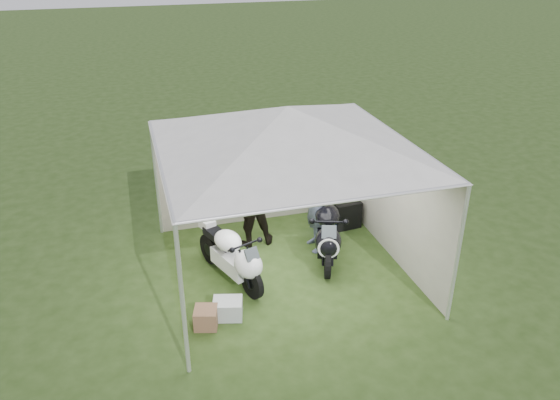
{
  "coord_description": "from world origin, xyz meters",
  "views": [
    {
      "loc": [
        -2.38,
        -7.78,
        5.4
      ],
      "look_at": [
        -0.02,
        0.35,
        1.23
      ],
      "focal_mm": 35.0,
      "sensor_mm": 36.0,
      "label": 1
    }
  ],
  "objects_px": {
    "equipment_box": "(345,213)",
    "crate_1": "(206,318)",
    "person_dark_jacket": "(250,200)",
    "person_blue_jacket": "(317,202)",
    "motorcycle_white": "(233,255)",
    "canopy_tent": "(287,132)",
    "motorcycle_black": "(327,231)",
    "paddock_stand": "(325,226)",
    "crate_0": "(228,309)"
  },
  "relations": [
    {
      "from": "motorcycle_black",
      "to": "person_dark_jacket",
      "type": "distance_m",
      "value": 1.56
    },
    {
      "from": "motorcycle_white",
      "to": "paddock_stand",
      "type": "bearing_deg",
      "value": 8.06
    },
    {
      "from": "motorcycle_black",
      "to": "canopy_tent",
      "type": "bearing_deg",
      "value": -149.86
    },
    {
      "from": "motorcycle_black",
      "to": "crate_0",
      "type": "xyz_separation_m",
      "value": [
        -2.07,
        -1.18,
        -0.41
      ]
    },
    {
      "from": "equipment_box",
      "to": "crate_1",
      "type": "distance_m",
      "value": 4.0
    },
    {
      "from": "equipment_box",
      "to": "crate_0",
      "type": "distance_m",
      "value": 3.63
    },
    {
      "from": "person_dark_jacket",
      "to": "crate_0",
      "type": "relative_size",
      "value": 4.0
    },
    {
      "from": "paddock_stand",
      "to": "canopy_tent",
      "type": "bearing_deg",
      "value": -137.29
    },
    {
      "from": "person_dark_jacket",
      "to": "crate_1",
      "type": "xyz_separation_m",
      "value": [
        -1.23,
        -2.25,
        -0.75
      ]
    },
    {
      "from": "canopy_tent",
      "to": "crate_0",
      "type": "xyz_separation_m",
      "value": [
        -1.25,
        -1.02,
        -2.43
      ]
    },
    {
      "from": "motorcycle_white",
      "to": "canopy_tent",
      "type": "bearing_deg",
      "value": -14.58
    },
    {
      "from": "motorcycle_black",
      "to": "equipment_box",
      "type": "xyz_separation_m",
      "value": [
        0.79,
        1.05,
        -0.28
      ]
    },
    {
      "from": "equipment_box",
      "to": "motorcycle_white",
      "type": "bearing_deg",
      "value": -152.93
    },
    {
      "from": "motorcycle_white",
      "to": "crate_1",
      "type": "height_order",
      "value": "motorcycle_white"
    },
    {
      "from": "person_dark_jacket",
      "to": "crate_1",
      "type": "height_order",
      "value": "person_dark_jacket"
    },
    {
      "from": "person_dark_jacket",
      "to": "canopy_tent",
      "type": "bearing_deg",
      "value": 110.1
    },
    {
      "from": "equipment_box",
      "to": "crate_1",
      "type": "bearing_deg",
      "value": -143.76
    },
    {
      "from": "crate_1",
      "to": "canopy_tent",
      "type": "bearing_deg",
      "value": 35.43
    },
    {
      "from": "crate_0",
      "to": "crate_1",
      "type": "bearing_deg",
      "value": -160.28
    },
    {
      "from": "canopy_tent",
      "to": "person_dark_jacket",
      "type": "distance_m",
      "value": 2.04
    },
    {
      "from": "motorcycle_white",
      "to": "person_blue_jacket",
      "type": "height_order",
      "value": "person_blue_jacket"
    },
    {
      "from": "motorcycle_black",
      "to": "person_dark_jacket",
      "type": "relative_size",
      "value": 1.09
    },
    {
      "from": "crate_1",
      "to": "paddock_stand",
      "type": "bearing_deg",
      "value": 38.6
    },
    {
      "from": "motorcycle_white",
      "to": "crate_0",
      "type": "distance_m",
      "value": 1.03
    },
    {
      "from": "person_blue_jacket",
      "to": "crate_0",
      "type": "distance_m",
      "value": 2.68
    },
    {
      "from": "paddock_stand",
      "to": "crate_0",
      "type": "distance_m",
      "value": 3.14
    },
    {
      "from": "paddock_stand",
      "to": "person_blue_jacket",
      "type": "relative_size",
      "value": 0.22
    },
    {
      "from": "paddock_stand",
      "to": "equipment_box",
      "type": "relative_size",
      "value": 0.76
    },
    {
      "from": "canopy_tent",
      "to": "motorcycle_black",
      "type": "xyz_separation_m",
      "value": [
        0.82,
        0.16,
        -2.01
      ]
    },
    {
      "from": "canopy_tent",
      "to": "equipment_box",
      "type": "bearing_deg",
      "value": 37.04
    },
    {
      "from": "equipment_box",
      "to": "canopy_tent",
      "type": "bearing_deg",
      "value": -142.96
    },
    {
      "from": "person_dark_jacket",
      "to": "crate_1",
      "type": "relative_size",
      "value": 5.23
    },
    {
      "from": "canopy_tent",
      "to": "paddock_stand",
      "type": "relative_size",
      "value": 13.36
    },
    {
      "from": "crate_0",
      "to": "crate_1",
      "type": "xyz_separation_m",
      "value": [
        -0.36,
        -0.13,
        0.0
      ]
    },
    {
      "from": "equipment_box",
      "to": "crate_1",
      "type": "relative_size",
      "value": 1.62
    },
    {
      "from": "person_dark_jacket",
      "to": "crate_0",
      "type": "height_order",
      "value": "person_dark_jacket"
    },
    {
      "from": "paddock_stand",
      "to": "equipment_box",
      "type": "bearing_deg",
      "value": 20.03
    },
    {
      "from": "motorcycle_white",
      "to": "crate_0",
      "type": "bearing_deg",
      "value": -128.01
    },
    {
      "from": "person_dark_jacket",
      "to": "equipment_box",
      "type": "relative_size",
      "value": 3.24
    },
    {
      "from": "motorcycle_white",
      "to": "crate_1",
      "type": "distance_m",
      "value": 1.29
    },
    {
      "from": "motorcycle_white",
      "to": "paddock_stand",
      "type": "height_order",
      "value": "motorcycle_white"
    },
    {
      "from": "equipment_box",
      "to": "person_blue_jacket",
      "type": "bearing_deg",
      "value": -142.18
    },
    {
      "from": "person_dark_jacket",
      "to": "person_blue_jacket",
      "type": "xyz_separation_m",
      "value": [
        1.14,
        -0.54,
        0.06
      ]
    },
    {
      "from": "canopy_tent",
      "to": "crate_1",
      "type": "xyz_separation_m",
      "value": [
        -1.61,
        -1.15,
        -2.42
      ]
    },
    {
      "from": "motorcycle_black",
      "to": "paddock_stand",
      "type": "height_order",
      "value": "motorcycle_black"
    },
    {
      "from": "person_dark_jacket",
      "to": "crate_1",
      "type": "bearing_deg",
      "value": 62.15
    },
    {
      "from": "motorcycle_black",
      "to": "person_blue_jacket",
      "type": "relative_size",
      "value": 1.03
    },
    {
      "from": "person_dark_jacket",
      "to": "person_blue_jacket",
      "type": "distance_m",
      "value": 1.26
    },
    {
      "from": "canopy_tent",
      "to": "paddock_stand",
      "type": "distance_m",
      "value": 2.86
    },
    {
      "from": "person_dark_jacket",
      "to": "person_blue_jacket",
      "type": "relative_size",
      "value": 0.94
    }
  ]
}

